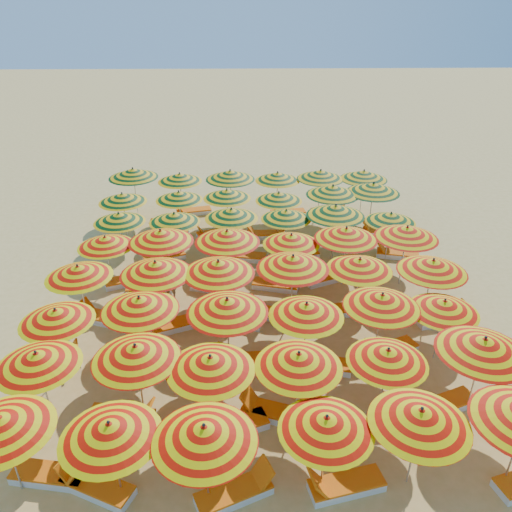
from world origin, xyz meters
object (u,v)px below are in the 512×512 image
umbrella_15 (306,310)px  lounger_5 (123,417)px  umbrella_4 (420,417)px  lounger_11 (246,360)px  umbrella_43 (180,178)px  lounger_35 (329,210)px  lounger_20 (129,280)px  lounger_29 (169,231)px  lounger_33 (193,211)px  lounger_7 (272,412)px  umbrella_14 (227,306)px  lounger_19 (442,318)px  umbrella_35 (391,218)px  umbrella_20 (218,267)px  umbrella_42 (133,173)px  umbrella_2 (204,434)px  umbrella_29 (407,232)px  umbrella_33 (286,215)px  umbrella_24 (105,242)px  umbrella_39 (279,197)px  lounger_18 (339,310)px  umbrella_26 (227,236)px  lounger_9 (51,364)px  umbrella_23 (433,266)px  lounger_15 (176,324)px  lounger_10 (131,355)px  umbrella_47 (364,175)px  lounger_31 (265,234)px  lounger_26 (244,256)px  umbrella_38 (227,194)px  lounger_24 (325,278)px  umbrella_3 (326,424)px  umbrella_34 (336,211)px  umbrella_0 (1,424)px  umbrella_44 (230,175)px  umbrella_18 (78,272)px  umbrella_37 (179,196)px  lounger_32 (380,232)px  umbrella_6 (37,359)px  lounger_3 (344,485)px  lounger_0 (51,475)px  umbrella_31 (174,218)px  umbrella_7 (136,353)px  umbrella_45 (278,177)px  lounger_6 (233,427)px  umbrella_13 (140,304)px  umbrella_46 (321,175)px  lounger_25 (165,256)px  lounger_30 (215,234)px  umbrella_40 (333,190)px  umbrella_12 (56,316)px  umbrella_32 (231,214)px  lounger_14 (103,318)px  umbrella_8 (210,363)px  umbrella_11 (484,346)px  lounger_17 (273,313)px

umbrella_15 → lounger_5: umbrella_15 is taller
umbrella_4 → lounger_11: size_ratio=1.55×
umbrella_43 → lounger_35: 7.57m
lounger_11 → lounger_20: same height
lounger_29 → lounger_33: same height
lounger_7 → lounger_20: same height
umbrella_14 → lounger_19: 7.69m
umbrella_35 → lounger_7: 10.15m
umbrella_20 → umbrella_42: size_ratio=0.84×
umbrella_2 → umbrella_29: 11.26m
umbrella_15 → umbrella_33: umbrella_15 is taller
umbrella_24 → umbrella_39: 7.78m
lounger_18 → umbrella_26: bearing=146.2°
lounger_9 → umbrella_23: bearing=-9.5°
lounger_11 → umbrella_39: bearing=-102.2°
lounger_15 → lounger_10: bearing=29.6°
umbrella_47 → lounger_15: size_ratio=1.63×
lounger_31 → lounger_26: bearing=65.3°
umbrella_26 → umbrella_38: 4.74m
umbrella_47 → lounger_24: bearing=-112.9°
umbrella_38 → umbrella_3: bearing=-79.5°
umbrella_26 → lounger_33: umbrella_26 is taller
umbrella_34 → umbrella_0: bearing=-129.2°
umbrella_44 → umbrella_29: bearing=-44.6°
umbrella_14 → lounger_26: 6.97m
umbrella_18 → lounger_11: size_ratio=1.36×
umbrella_34 → lounger_5: size_ratio=1.55×
umbrella_37 → lounger_32: umbrella_37 is taller
umbrella_6 → lounger_3: 7.84m
umbrella_3 → lounger_0: (-6.15, 0.29, -1.76)m
umbrella_31 → lounger_35: 8.68m
lounger_26 → lounger_29: size_ratio=1.03×
umbrella_7 → umbrella_20: size_ratio=1.02×
umbrella_45 → lounger_18: (1.63, -8.61, -1.85)m
umbrella_4 → lounger_6: umbrella_4 is taller
lounger_7 → lounger_19: bearing=-126.0°
umbrella_34 → umbrella_35: size_ratio=1.31×
umbrella_13 → umbrella_31: 6.44m
umbrella_46 → lounger_25: bearing=-147.2°
lounger_29 → lounger_30: same height
lounger_11 → lounger_35: bearing=-112.9°
umbrella_39 → lounger_35: 4.18m
lounger_9 → umbrella_40: bearing=22.5°
umbrella_38 → lounger_6: bearing=-87.9°
umbrella_12 → umbrella_42: size_ratio=0.75×
umbrella_32 → lounger_14: umbrella_32 is taller
umbrella_8 → umbrella_33: (2.53, 9.15, -0.12)m
umbrella_46 → lounger_31: bearing=-137.9°
umbrella_20 → umbrella_23: size_ratio=1.02×
umbrella_11 → lounger_17: (-4.95, 4.41, -2.00)m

